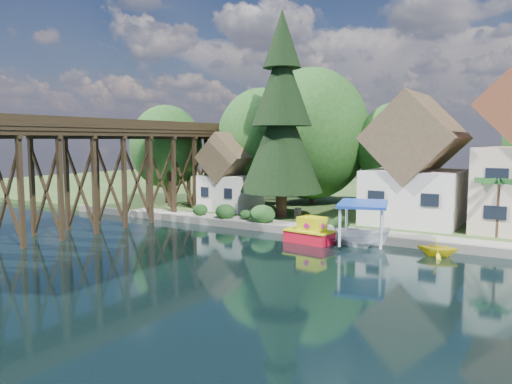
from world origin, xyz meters
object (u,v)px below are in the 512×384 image
shed (231,177)px  boat_white_a (351,239)px  conifer (282,119)px  boat_yellow (438,246)px  palm_tree (499,183)px  house_left (416,168)px  boat_canopy (363,227)px  trestle_bridge (127,164)px  tugboat (310,232)px

shed → boat_white_a: 17.97m
shed → conifer: bearing=-12.8°
boat_yellow → palm_tree: bearing=-33.2°
boat_yellow → boat_white_a: bearing=78.0°
palm_tree → boat_yellow: bearing=-115.1°
house_left → conifer: conifer is taller
boat_canopy → trestle_bridge: bearing=-175.9°
house_left → boat_canopy: bearing=-98.2°
shed → boat_white_a: size_ratio=2.08×
tugboat → boat_yellow: 8.97m
house_left → conifer: bearing=-165.1°
palm_tree → tugboat: size_ratio=1.22×
shed → tugboat: shed is taller
boat_white_a → boat_canopy: (0.83, 0.01, 0.95)m
house_left → boat_canopy: 10.11m
trestle_bridge → boat_canopy: (21.66, 1.56, -4.01)m
trestle_bridge → boat_yellow: 27.34m
conifer → boat_white_a: 14.35m
conifer → boat_yellow: bearing=-23.6°
trestle_bridge → tugboat: size_ratio=11.77×
trestle_bridge → boat_white_a: size_ratio=11.69×
shed → conifer: size_ratio=0.42×
house_left → boat_white_a: (-2.17, -9.28, -4.75)m
palm_tree → trestle_bridge: bearing=-166.3°
trestle_bridge → shed: trestle_bridge is taller
trestle_bridge → boat_canopy: size_ratio=7.95×
shed → tugboat: bearing=-33.8°
house_left → boat_yellow: (3.91, -9.70, -4.46)m
house_left → boat_yellow: house_left is taller
conifer → boat_white_a: size_ratio=4.93×
conifer → boat_white_a: bearing=-34.3°
conifer → tugboat: bearing=-48.7°
conifer → house_left: bearing=14.9°
house_left → tugboat: size_ratio=2.93×
trestle_bridge → boat_yellow: trestle_bridge is taller
shed → boat_canopy: (16.66, -7.77, -2.48)m
trestle_bridge → boat_canopy: trestle_bridge is taller
boat_canopy → boat_yellow: (5.25, -0.42, -0.67)m
trestle_bridge → tugboat: 18.54m
shed → palm_tree: (24.78, -2.07, 0.68)m
conifer → boat_canopy: size_ratio=3.35×
shed → boat_canopy: bearing=-25.0°
boat_white_a → trestle_bridge: bearing=118.2°
trestle_bridge → house_left: (23.00, 10.83, -0.21)m
boat_canopy → boat_yellow: boat_canopy is taller
trestle_bridge → shed: bearing=61.8°
conifer → boat_canopy: 14.33m
conifer → palm_tree: conifer is taller
boat_white_a → house_left: bearing=10.8°
shed → conifer: 8.85m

